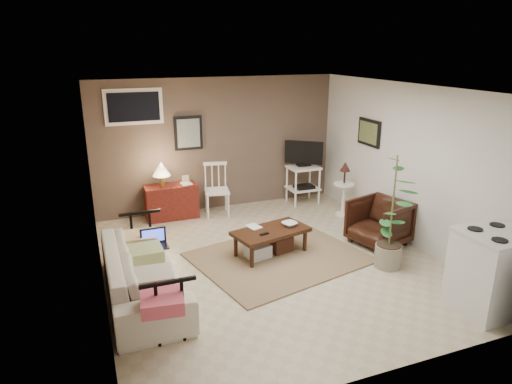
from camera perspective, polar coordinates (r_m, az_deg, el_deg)
name	(u,v)px	position (r m, az deg, el deg)	size (l,w,h in m)	color
floor	(271,262)	(6.54, 1.89, -8.69)	(5.00, 5.00, 0.00)	#C1B293
art_back	(188,133)	(8.18, -8.45, 7.30)	(0.50, 0.03, 0.60)	black
art_right	(369,133)	(7.98, 13.95, 7.23)	(0.03, 0.60, 0.45)	black
window	(134,107)	(7.96, -15.04, 10.25)	(0.96, 0.03, 0.60)	white
rug	(279,257)	(6.64, 2.89, -8.14)	(2.27, 1.81, 0.02)	#83674C
coffee_table	(270,240)	(6.65, 1.81, -6.03)	(1.19, 0.79, 0.41)	#3B1E10
sofa	(142,265)	(5.69, -14.01, -8.81)	(2.14, 0.63, 0.84)	white
sofa_pillows	(149,266)	(5.43, -13.19, -8.95)	(0.41, 2.04, 0.14)	beige
sofa_end_rails	(153,267)	(5.72, -12.73, -9.18)	(0.58, 2.14, 0.72)	black
laptop	(154,241)	(5.99, -12.62, -6.00)	(0.33, 0.24, 0.22)	black
red_console	(171,199)	(8.13, -10.62, -0.81)	(0.90, 0.40, 1.04)	maroon
spindle_chair	(217,191)	(8.18, -4.93, 0.12)	(0.49, 0.49, 0.93)	white
tv_stand	(304,171)	(8.75, 5.97, 2.67)	(0.61, 0.48, 1.21)	white
side_table	(344,182)	(8.22, 10.97, 1.18)	(0.37, 0.37, 0.98)	white
armchair	(379,220)	(7.18, 15.14, -3.44)	(0.75, 0.70, 0.77)	black
potted_plant	(392,208)	(6.33, 16.69, -1.98)	(0.40, 0.40, 1.61)	#9E947D
stove	(492,272)	(5.87, 27.37, -8.83)	(0.74, 0.69, 0.97)	silver
bowl	(290,219)	(6.71, 4.23, -3.36)	(0.21, 0.05, 0.21)	#3B1E10
book_table	(249,221)	(6.58, -0.91, -3.66)	(0.17, 0.02, 0.23)	#3B1E10
book_console	(181,178)	(8.02, -9.35, 1.70)	(0.18, 0.02, 0.24)	#3B1E10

